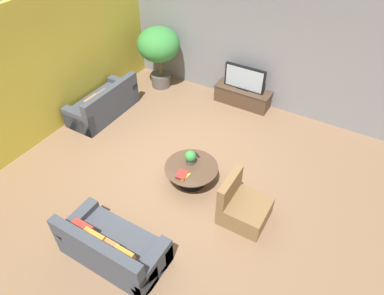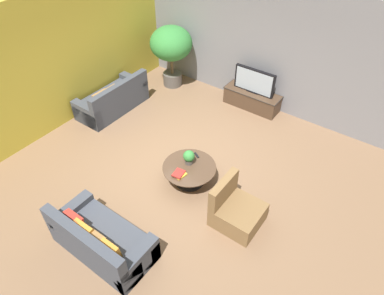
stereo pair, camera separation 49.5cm
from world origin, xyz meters
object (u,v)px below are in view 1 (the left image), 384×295
(television, at_px, (245,78))
(couch_by_wall, at_px, (104,104))
(couch_near_entry, at_px, (112,247))
(potted_palm_tall, at_px, (159,47))
(potted_plant_tabletop, at_px, (190,157))
(armchair_wicker, at_px, (242,207))
(coffee_table, at_px, (191,171))
(media_console, at_px, (243,96))

(television, height_order, couch_by_wall, television)
(couch_near_entry, height_order, potted_palm_tall, potted_palm_tall)
(television, height_order, potted_palm_tall, potted_palm_tall)
(couch_by_wall, height_order, potted_palm_tall, potted_palm_tall)
(potted_palm_tall, bearing_deg, potted_plant_tabletop, -46.37)
(television, distance_m, armchair_wicker, 3.69)
(armchair_wicker, distance_m, potted_plant_tabletop, 1.38)
(couch_by_wall, xyz_separation_m, potted_plant_tabletop, (2.96, -0.81, 0.27))
(coffee_table, bearing_deg, couch_by_wall, 163.57)
(potted_plant_tabletop, bearing_deg, media_console, 93.77)
(potted_palm_tall, bearing_deg, television, 7.80)
(television, bearing_deg, potted_plant_tabletop, -86.23)
(couch_by_wall, bearing_deg, potted_plant_tabletop, 74.73)
(armchair_wicker, bearing_deg, coffee_table, 76.66)
(media_console, xyz_separation_m, armchair_wicker, (1.49, -3.34, 0.04))
(couch_by_wall, distance_m, couch_near_entry, 4.10)
(coffee_table, xyz_separation_m, couch_by_wall, (-3.03, 0.89, 0.00))
(couch_near_entry, xyz_separation_m, armchair_wicker, (1.45, 1.81, -0.02))
(coffee_table, relative_size, couch_by_wall, 0.58)
(media_console, bearing_deg, armchair_wicker, -65.99)
(potted_plant_tabletop, bearing_deg, television, 93.77)
(coffee_table, bearing_deg, television, 95.03)
(couch_near_entry, bearing_deg, couch_by_wall, -46.90)
(television, height_order, coffee_table, television)
(media_console, distance_m, couch_near_entry, 5.16)
(media_console, distance_m, television, 0.52)
(armchair_wicker, height_order, potted_plant_tabletop, armchair_wicker)
(couch_by_wall, height_order, couch_near_entry, same)
(media_console, height_order, potted_palm_tall, potted_palm_tall)
(coffee_table, height_order, armchair_wicker, armchair_wicker)
(television, xyz_separation_m, couch_near_entry, (0.04, -5.15, -0.46))
(media_console, relative_size, couch_near_entry, 0.85)
(couch_near_entry, bearing_deg, armchair_wicker, -128.63)
(television, distance_m, couch_by_wall, 3.53)
(armchair_wicker, bearing_deg, couch_near_entry, 141.37)
(potted_palm_tall, bearing_deg, couch_by_wall, -103.27)
(media_console, height_order, couch_near_entry, couch_near_entry)
(television, relative_size, couch_by_wall, 0.58)
(couch_near_entry, height_order, armchair_wicker, armchair_wicker)
(potted_palm_tall, relative_size, potted_plant_tabletop, 5.64)
(television, xyz_separation_m, potted_palm_tall, (-2.33, -0.32, 0.39))
(couch_by_wall, bearing_deg, coffee_table, 73.57)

